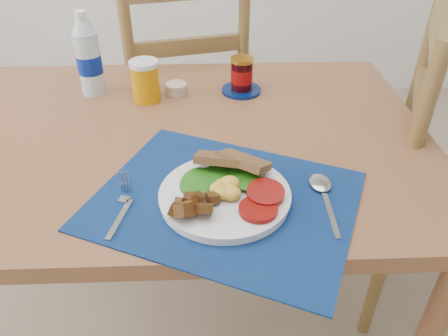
% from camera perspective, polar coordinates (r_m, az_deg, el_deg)
% --- Properties ---
extents(table, '(1.40, 0.90, 0.75)m').
position_cam_1_polar(table, '(1.18, -8.65, 1.18)').
color(table, brown).
rests_on(table, ground).
extents(chair_far, '(0.55, 0.54, 1.25)m').
position_cam_1_polar(chair_far, '(1.76, -5.32, 11.75)').
color(chair_far, brown).
rests_on(chair_far, ground).
extents(placemat, '(0.63, 0.58, 0.00)m').
position_cam_1_polar(placemat, '(0.90, 0.10, -4.20)').
color(placemat, black).
rests_on(placemat, table).
extents(breakfast_plate, '(0.26, 0.26, 0.06)m').
position_cam_1_polar(breakfast_plate, '(0.88, -0.23, -3.34)').
color(breakfast_plate, silver).
rests_on(breakfast_plate, placemat).
extents(fork, '(0.04, 0.17, 0.00)m').
position_cam_1_polar(fork, '(0.90, -13.10, -4.90)').
color(fork, '#B2B5BA').
rests_on(fork, placemat).
extents(spoon, '(0.05, 0.20, 0.01)m').
position_cam_1_polar(spoon, '(0.93, 12.80, -3.12)').
color(spoon, '#B2B5BA').
rests_on(spoon, placemat).
extents(water_bottle, '(0.07, 0.07, 0.24)m').
position_cam_1_polar(water_bottle, '(1.34, -17.28, 13.50)').
color(water_bottle, '#ADBFCC').
rests_on(water_bottle, table).
extents(juice_glass, '(0.08, 0.08, 0.11)m').
position_cam_1_polar(juice_glass, '(1.28, -10.21, 10.99)').
color(juice_glass, '#C27B05').
rests_on(juice_glass, table).
extents(ramekin, '(0.06, 0.06, 0.03)m').
position_cam_1_polar(ramekin, '(1.32, -6.27, 10.26)').
color(ramekin, tan).
rests_on(ramekin, table).
extents(jam_on_saucer, '(0.12, 0.12, 0.11)m').
position_cam_1_polar(jam_on_saucer, '(1.31, 2.32, 11.80)').
color(jam_on_saucer, '#04174E').
rests_on(jam_on_saucer, table).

